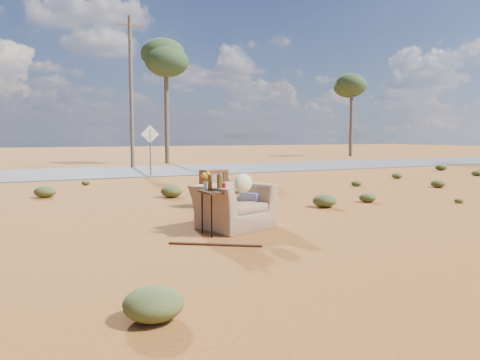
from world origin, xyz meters
name	(u,v)px	position (x,y,z in m)	size (l,w,h in m)	color
ground	(243,230)	(0.00, 0.00, 0.00)	(140.00, 140.00, 0.00)	#96521E
highway	(103,172)	(0.00, 15.00, 0.02)	(140.00, 7.00, 0.04)	#565659
armchair	(236,200)	(-0.02, 0.24, 0.52)	(1.64, 1.36, 1.11)	#8D6C4D
tv_unit	(214,179)	(0.59, 2.81, 0.67)	(0.62, 0.53, 0.91)	black
side_table	(215,189)	(-0.61, -0.14, 0.80)	(0.54, 0.54, 1.08)	#372114
rusty_bar	(215,245)	(-0.97, -0.95, 0.02)	(0.04, 0.04, 1.49)	#4B2014
road_sign	(150,141)	(1.50, 12.00, 1.50)	(0.78, 0.06, 2.19)	brown
eucalyptus_center	(166,60)	(5.00, 21.00, 6.43)	(3.20, 3.20, 7.60)	brown
eucalyptus_right	(352,85)	(22.00, 24.00, 5.94)	(3.20, 3.20, 7.10)	brown
utility_pole_center	(131,90)	(2.00, 17.50, 4.15)	(1.40, 0.20, 8.00)	brown
scrub_patch	(140,197)	(-0.82, 4.41, 0.14)	(17.49, 8.07, 0.33)	#4C5826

